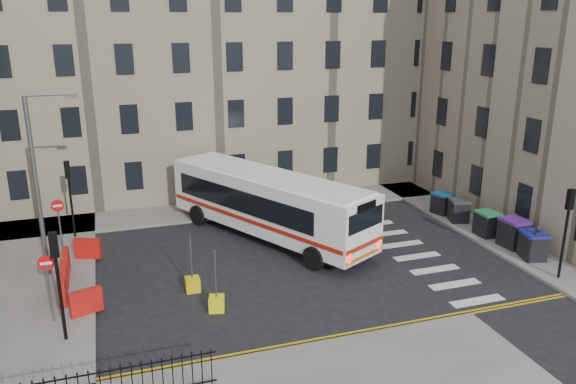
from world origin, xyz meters
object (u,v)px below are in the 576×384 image
wheelie_bin_a (533,245)px  bollard_chevron (193,284)px  wheelie_bin_d (459,210)px  bus (268,202)px  pedestrian (536,243)px  wheelie_bin_c (487,223)px  streetlamp (36,185)px  wheelie_bin_b (514,233)px  wheelie_bin_e (442,203)px  bollard_yellow (217,304)px

wheelie_bin_a → bollard_chevron: size_ratio=2.37×
wheelie_bin_a → wheelie_bin_d: wheelie_bin_a is taller
bus → pedestrian: bus is taller
wheelie_bin_a → wheelie_bin_d: (-0.27, 5.60, -0.03)m
wheelie_bin_a → wheelie_bin_c: (-0.15, 3.23, -0.01)m
wheelie_bin_a → bollard_chevron: bearing=-172.0°
streetlamp → wheelie_bin_c: 22.17m
bus → wheelie_bin_b: (11.27, -5.46, -1.10)m
wheelie_bin_a → pedestrian: size_ratio=0.80×
wheelie_bin_e → bollard_yellow: 16.52m
wheelie_bin_b → wheelie_bin_c: size_ratio=1.11×
wheelie_bin_a → wheelie_bin_e: wheelie_bin_a is taller
wheelie_bin_b → wheelie_bin_c: wheelie_bin_b is taller
wheelie_bin_b → pedestrian: size_ratio=0.81×
streetlamp → pedestrian: streetlamp is taller
bollard_chevron → wheelie_bin_e: bearing=18.0°
wheelie_bin_b → streetlamp: bearing=166.6°
bollard_chevron → streetlamp: bearing=150.4°
wheelie_bin_b → wheelie_bin_c: bearing=96.1°
bus → pedestrian: (11.04, -7.23, -0.94)m
wheelie_bin_c → bollard_yellow: (-15.17, -3.22, -0.51)m
wheelie_bin_d → bollard_chevron: bearing=-150.8°
streetlamp → wheelie_bin_d: size_ratio=5.90×
wheelie_bin_c → wheelie_bin_e: 3.84m
wheelie_bin_a → bus: bearing=163.1°
streetlamp → bollard_chevron: streetlamp is taller
wheelie_bin_b → wheelie_bin_e: wheelie_bin_b is taller
streetlamp → bus: 11.17m
bus → pedestrian: size_ratio=6.99×
bus → wheelie_bin_d: 11.01m
wheelie_bin_d → wheelie_bin_e: bearing=111.1°
wheelie_bin_d → bollard_yellow: (-15.05, -5.59, -0.49)m
bus → bollard_yellow: (-4.19, -6.96, -1.67)m
wheelie_bin_d → bollard_chevron: (-15.69, -3.60, -0.49)m
streetlamp → bollard_chevron: (5.97, -3.39, -4.04)m
bus → bollard_chevron: bearing=-162.2°
wheelie_bin_b → bollard_chevron: (-16.10, 0.49, -0.58)m
pedestrian → wheelie_bin_b: bearing=-137.6°
streetlamp → wheelie_bin_e: bearing=4.4°
bus → bollard_yellow: bearing=-149.1°
wheelie_bin_c → pedestrian: 3.49m
bollard_yellow → wheelie_bin_b: bearing=5.6°
pedestrian → bollard_yellow: size_ratio=2.96×
bollard_chevron → wheelie_bin_d: bearing=12.9°
streetlamp → wheelie_bin_c: (21.78, -2.16, -3.53)m
pedestrian → bus: bearing=-73.4°
bus → bollard_chevron: bus is taller
bollard_chevron → pedestrian: bearing=-8.1°
wheelie_bin_d → bollard_chevron: 16.11m
wheelie_bin_c → pedestrian: bearing=-90.1°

